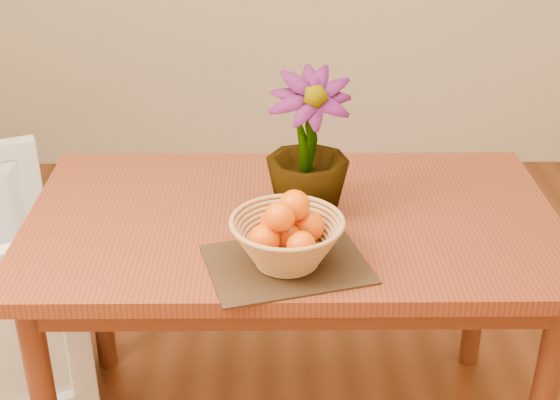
{
  "coord_description": "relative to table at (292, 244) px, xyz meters",
  "views": [
    {
      "loc": [
        -0.05,
        -1.5,
        1.74
      ],
      "look_at": [
        -0.03,
        0.13,
        0.88
      ],
      "focal_mm": 50.0,
      "sensor_mm": 36.0,
      "label": 1
    }
  ],
  "objects": [
    {
      "name": "wicker_basket",
      "position": [
        -0.02,
        -0.25,
        0.15
      ],
      "size": [
        0.27,
        0.27,
        0.11
      ],
      "color": "tan",
      "rests_on": "placemat"
    },
    {
      "name": "table",
      "position": [
        0.0,
        0.0,
        0.0
      ],
      "size": [
        1.4,
        0.8,
        0.75
      ],
      "color": "maroon",
      "rests_on": "floor"
    },
    {
      "name": "orange_pile",
      "position": [
        -0.02,
        -0.25,
        0.19
      ],
      "size": [
        0.18,
        0.17,
        0.13
      ],
      "rotation": [
        0.0,
        0.0,
        -0.08
      ],
      "color": "#DB4B03",
      "rests_on": "wicker_basket"
    },
    {
      "name": "potted_plant",
      "position": [
        0.04,
        0.01,
        0.28
      ],
      "size": [
        0.22,
        0.22,
        0.39
      ],
      "primitive_type": "imported",
      "rotation": [
        0.0,
        0.0,
        -0.02
      ],
      "color": "#184C15",
      "rests_on": "table"
    },
    {
      "name": "placemat",
      "position": [
        -0.02,
        -0.25,
        0.09
      ],
      "size": [
        0.43,
        0.36,
        0.01
      ],
      "primitive_type": "cube",
      "rotation": [
        0.0,
        0.0,
        0.27
      ],
      "color": "#321F12",
      "rests_on": "table"
    }
  ]
}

